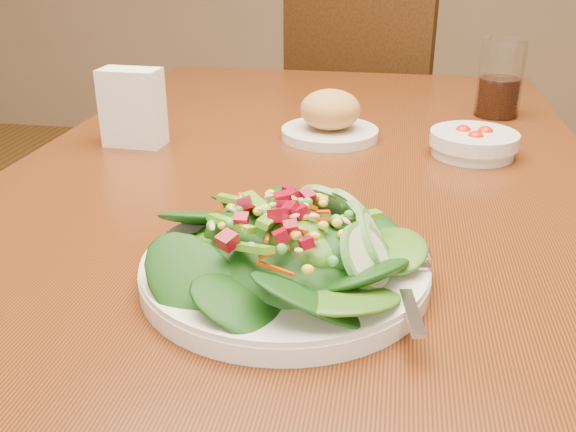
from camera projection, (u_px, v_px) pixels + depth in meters
The scene contains 7 objects.
dining_table at pixel (306, 219), 1.05m from camera, with size 0.90×1.40×0.75m.
chair_far at pixel (370, 124), 1.99m from camera, with size 0.59×0.59×1.00m.
salad_plate at pixel (295, 253), 0.66m from camera, with size 0.30×0.30×0.09m.
bread_plate at pixel (330, 119), 1.11m from camera, with size 0.17×0.17×0.09m.
tomato_bowl at pixel (474, 143), 1.03m from camera, with size 0.14×0.14×0.05m.
drinking_glass at pixel (500, 83), 1.23m from camera, with size 0.08×0.08×0.15m.
napkin_holder at pixel (132, 105), 1.06m from camera, with size 0.10×0.06×0.13m.
Camera 1 is at (0.13, -0.95, 1.08)m, focal length 40.00 mm.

